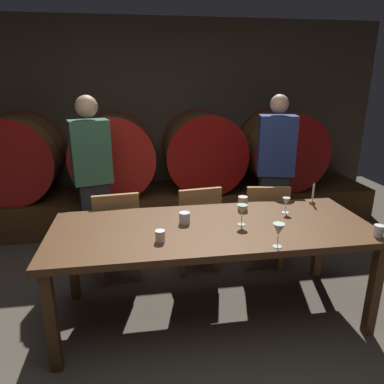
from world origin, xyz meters
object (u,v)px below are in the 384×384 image
at_px(chair_left, 117,231).
at_px(cup_far_right, 379,231).
at_px(guest_right, 274,172).
at_px(wine_glass_right, 286,202).
at_px(wine_barrel_center_right, 203,152).
at_px(chair_right, 264,222).
at_px(wine_barrel_far_right, 281,149).
at_px(wine_glass_left, 242,210).
at_px(guest_left, 93,177).
at_px(cup_center_left, 185,218).
at_px(wine_glass_center, 279,230).
at_px(wine_barrel_far_left, 17,158).
at_px(cup_far_left, 160,236).
at_px(candle_center, 313,198).
at_px(wine_barrel_center_left, 114,154).
at_px(cup_center_right, 243,203).
at_px(dining_table, 212,234).
at_px(chair_center, 197,224).

height_order(chair_left, cup_far_right, chair_left).
relative_size(guest_right, wine_glass_right, 12.83).
relative_size(wine_barrel_center_right, chair_right, 1.14).
xyz_separation_m(wine_barrel_center_right, wine_glass_right, (0.34, -1.86, -0.06)).
xyz_separation_m(wine_barrel_far_right, wine_glass_left, (-1.15, -2.04, -0.03)).
bearing_deg(guest_left, cup_far_right, 126.91).
bearing_deg(chair_right, cup_far_right, 121.70).
bearing_deg(cup_center_left, guest_left, 124.54).
relative_size(wine_glass_left, wine_glass_center, 0.97).
bearing_deg(wine_barrel_center_right, wine_barrel_far_left, 180.00).
bearing_deg(cup_far_right, cup_center_left, 161.11).
relative_size(chair_left, cup_far_left, 11.27).
bearing_deg(cup_center_left, candle_center, 12.40).
xyz_separation_m(wine_barrel_center_left, guest_left, (-0.18, -0.79, -0.06)).
xyz_separation_m(wine_glass_right, cup_center_right, (-0.32, 0.14, -0.04)).
bearing_deg(chair_right, cup_far_left, 47.21).
relative_size(wine_barrel_far_left, wine_barrel_center_left, 1.00).
xyz_separation_m(dining_table, wine_glass_left, (0.22, -0.01, 0.19)).
bearing_deg(guest_left, wine_glass_right, 131.12).
xyz_separation_m(chair_left, guest_left, (-0.25, 0.58, 0.37)).
bearing_deg(cup_far_left, chair_center, 65.72).
bearing_deg(wine_glass_center, dining_table, 130.79).
distance_m(wine_barrel_far_left, guest_right, 3.01).
relative_size(wine_glass_center, cup_far_left, 2.10).
xyz_separation_m(candle_center, cup_far_right, (0.13, -0.70, -0.01)).
relative_size(dining_table, candle_center, 11.91).
xyz_separation_m(chair_center, chair_right, (0.66, -0.04, 0.00)).
relative_size(wine_barrel_far_left, cup_far_right, 12.07).
bearing_deg(wine_glass_right, candle_center, 28.31).
relative_size(chair_center, cup_center_left, 10.30).
distance_m(dining_table, chair_right, 0.96).
height_order(candle_center, cup_far_left, candle_center).
distance_m(dining_table, wine_glass_center, 0.57).
xyz_separation_m(wine_barrel_center_left, wine_glass_left, (1.04, -2.04, -0.03)).
bearing_deg(chair_right, candle_center, 142.28).
height_order(wine_barrel_center_right, cup_far_right, wine_barrel_center_right).
height_order(wine_barrel_center_left, candle_center, wine_barrel_center_left).
height_order(dining_table, cup_center_right, cup_center_right).
distance_m(chair_left, wine_glass_left, 1.25).
bearing_deg(wine_barrel_far_right, guest_right, -116.34).
xyz_separation_m(chair_left, chair_right, (1.41, 0.00, 0.00)).
relative_size(dining_table, wine_glass_center, 14.57).
height_order(wine_barrel_center_right, cup_center_right, wine_barrel_center_right).
height_order(guest_right, wine_glass_right, guest_right).
bearing_deg(wine_barrel_far_left, dining_table, -46.17).
xyz_separation_m(dining_table, wine_glass_right, (0.65, 0.17, 0.16)).
height_order(wine_barrel_center_left, chair_right, wine_barrel_center_left).
height_order(wine_barrel_center_left, cup_far_left, wine_barrel_center_left).
bearing_deg(wine_barrel_far_right, wine_barrel_center_left, 180.00).
height_order(wine_glass_left, cup_far_right, wine_glass_left).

